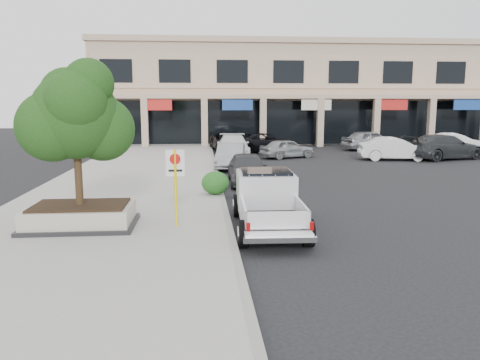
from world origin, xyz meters
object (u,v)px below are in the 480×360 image
object	(u,v)px
no_parking_sign	(176,177)
pickup_truck	(269,202)
lot_car_b	(395,149)
lot_car_c	(444,147)
curb_car_d	(229,142)
lot_car_f	(456,144)
planter	(81,216)
curb_car_b	(231,156)
lot_car_d	(264,143)
curb_car_c	(233,146)
curb_car_a	(247,168)
lot_car_e	(370,140)
lot_car_a	(287,148)
planter_tree	(81,116)

from	to	relation	value
no_parking_sign	pickup_truck	bearing A→B (deg)	-1.59
lot_car_b	lot_car_c	bearing A→B (deg)	-77.14
curb_car_d	lot_car_f	xyz separation A→B (m)	(16.45, -3.91, 0.04)
planter	lot_car_c	distance (m)	25.77
curb_car_b	lot_car_d	world-z (taller)	lot_car_d
curb_car_c	lot_car_b	xyz separation A→B (m)	(10.61, -2.60, -0.02)
planter	curb_car_a	bearing A→B (deg)	53.63
curb_car_b	lot_car_b	bearing A→B (deg)	21.95
curb_car_d	lot_car_d	xyz separation A→B (m)	(2.60, -1.00, -0.01)
curb_car_c	lot_car_e	bearing A→B (deg)	22.14
lot_car_f	lot_car_d	bearing A→B (deg)	97.92
curb_car_a	lot_car_b	size ratio (longest dim) A/B	0.93
planter	lot_car_d	size ratio (longest dim) A/B	0.60
lot_car_c	lot_car_d	distance (m)	12.80
pickup_truck	lot_car_a	world-z (taller)	pickup_truck
curb_car_a	lot_car_f	bearing A→B (deg)	34.98
curb_car_a	lot_car_b	distance (m)	13.49
curb_car_d	lot_car_e	distance (m)	11.36
curb_car_a	lot_car_a	size ratio (longest dim) A/B	1.11
planter	planter_tree	distance (m)	2.95
lot_car_d	lot_car_c	bearing A→B (deg)	-136.78
pickup_truck	lot_car_f	world-z (taller)	pickup_truck
curb_car_b	lot_car_c	distance (m)	14.95
lot_car_d	lot_car_f	bearing A→B (deg)	-122.91
curb_car_c	lot_car_d	world-z (taller)	curb_car_c
curb_car_a	lot_car_f	distance (m)	19.90
lot_car_e	lot_car_f	xyz separation A→B (m)	(5.10, -3.81, -0.01)
curb_car_c	lot_car_d	distance (m)	4.08
lot_car_c	curb_car_a	bearing A→B (deg)	103.30
no_parking_sign	pickup_truck	size ratio (longest dim) A/B	0.43
planter	lot_car_f	world-z (taller)	lot_car_f
lot_car_f	lot_car_a	bearing A→B (deg)	114.32
lot_car_e	planter	bearing A→B (deg)	125.70
curb_car_b	lot_car_f	distance (m)	17.90
planter_tree	lot_car_e	bearing A→B (deg)	52.90
no_parking_sign	lot_car_b	distance (m)	21.22
planter	lot_car_b	bearing A→B (deg)	44.31
lot_car_f	curb_car_d	bearing A→B (deg)	96.40
curb_car_d	lot_car_c	xyz separation A→B (m)	(14.13, -6.55, 0.08)
planter_tree	curb_car_b	distance (m)	14.32
planter_tree	curb_car_a	distance (m)	9.91
curb_car_b	curb_car_c	distance (m)	5.48
no_parking_sign	lot_car_a	distance (m)	19.31
planter	lot_car_a	size ratio (longest dim) A/B	0.82
no_parking_sign	lot_car_d	size ratio (longest dim) A/B	0.43
lot_car_a	planter	bearing A→B (deg)	129.40
curb_car_b	lot_car_c	size ratio (longest dim) A/B	0.76
lot_car_a	lot_car_d	bearing A→B (deg)	-6.79
lot_car_a	lot_car_e	xyz separation A→B (m)	(7.66, 4.83, 0.14)
planter	no_parking_sign	bearing A→B (deg)	-3.56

